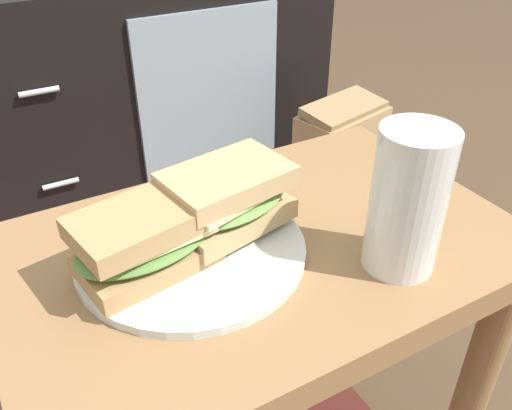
% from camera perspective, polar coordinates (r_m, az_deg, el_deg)
% --- Properties ---
extents(side_table, '(0.56, 0.36, 0.46)m').
position_cam_1_polar(side_table, '(0.65, 0.68, -10.25)').
color(side_table, olive).
rests_on(side_table, ground).
extents(tv_cabinet, '(0.96, 0.46, 0.58)m').
position_cam_1_polar(tv_cabinet, '(1.50, -12.83, 12.21)').
color(tv_cabinet, black).
rests_on(tv_cabinet, ground).
extents(area_rug, '(0.95, 0.70, 0.01)m').
position_cam_1_polar(area_rug, '(1.11, -21.17, -16.65)').
color(area_rug, '#4C1E19').
rests_on(area_rug, ground).
extents(plate, '(0.24, 0.24, 0.01)m').
position_cam_1_polar(plate, '(0.57, -6.95, -4.77)').
color(plate, silver).
rests_on(plate, side_table).
extents(sandwich_front, '(0.15, 0.11, 0.07)m').
position_cam_1_polar(sandwich_front, '(0.53, -11.72, -3.64)').
color(sandwich_front, tan).
rests_on(sandwich_front, plate).
extents(sandwich_back, '(0.16, 0.12, 0.07)m').
position_cam_1_polar(sandwich_back, '(0.57, -3.06, 0.83)').
color(sandwich_back, tan).
rests_on(sandwich_back, plate).
extents(beer_glass, '(0.07, 0.07, 0.15)m').
position_cam_1_polar(beer_glass, '(0.53, 15.83, 0.10)').
color(beer_glass, silver).
rests_on(beer_glass, side_table).
extents(paper_bag, '(0.24, 0.17, 0.33)m').
position_cam_1_polar(paper_bag, '(1.36, 8.83, 4.25)').
color(paper_bag, tan).
rests_on(paper_bag, ground).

